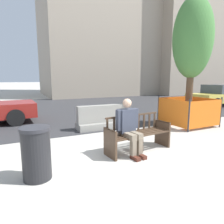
% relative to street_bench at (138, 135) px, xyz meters
% --- Properties ---
extents(ground_plane, '(200.00, 200.00, 0.00)m').
position_rel_street_bench_xyz_m(ground_plane, '(-0.61, -0.74, -0.40)').
color(ground_plane, '#B7B2A8').
extents(street_asphalt, '(120.00, 12.00, 0.01)m').
position_rel_street_bench_xyz_m(street_asphalt, '(-0.61, 7.96, -0.39)').
color(street_asphalt, '#333335').
rests_on(street_asphalt, ground).
extents(street_bench, '(1.74, 0.70, 0.88)m').
position_rel_street_bench_xyz_m(street_bench, '(0.00, 0.00, 0.00)').
color(street_bench, '#473323').
rests_on(street_bench, ground).
extents(seated_person, '(0.59, 0.75, 1.31)m').
position_rel_street_bench_xyz_m(seated_person, '(-0.32, -0.09, 0.29)').
color(seated_person, '#383D4C').
rests_on(seated_person, ground).
extents(jersey_barrier_centre, '(2.02, 0.73, 0.84)m').
position_rel_street_bench_xyz_m(jersey_barrier_centre, '(0.18, 2.45, -0.06)').
color(jersey_barrier_centre, gray).
rests_on(jersey_barrier_centre, ground).
extents(street_tree, '(1.42, 1.42, 4.66)m').
position_rel_street_bench_xyz_m(street_tree, '(3.25, 1.51, 2.77)').
color(street_tree, brown).
rests_on(street_tree, ground).
extents(construction_fence, '(1.63, 1.63, 1.11)m').
position_rel_street_bench_xyz_m(construction_fence, '(3.25, 1.51, 0.16)').
color(construction_fence, '#2D2D33').
rests_on(construction_fence, ground).
extents(car_taxi_near, '(4.10, 2.01, 1.37)m').
position_rel_street_bench_xyz_m(car_taxi_near, '(9.29, 4.77, 0.27)').
color(car_taxi_near, '#DBC64C').
rests_on(car_taxi_near, ground).
extents(trash_bin, '(0.52, 0.52, 0.95)m').
position_rel_street_bench_xyz_m(trash_bin, '(-2.39, -0.41, 0.08)').
color(trash_bin, '#232326').
rests_on(trash_bin, ground).
extents(building_far_right, '(16.65, 8.42, 21.28)m').
position_rel_street_bench_xyz_m(building_far_right, '(19.66, 15.81, 10.24)').
color(building_far_right, tan).
rests_on(building_far_right, ground).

